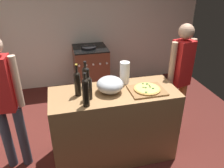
# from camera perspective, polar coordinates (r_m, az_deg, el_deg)

# --- Properties ---
(ground_plane) EXTENTS (4.40, 3.35, 0.02)m
(ground_plane) POSITION_cam_1_polar(r_m,az_deg,el_deg) (3.76, -1.02, -8.59)
(ground_plane) COLOR #511E19
(kitchen_wall_rear) EXTENTS (4.40, 0.10, 2.60)m
(kitchen_wall_rear) POSITION_cam_1_polar(r_m,az_deg,el_deg) (4.54, -5.37, 15.77)
(kitchen_wall_rear) COLOR silver
(kitchen_wall_rear) RESTS_ON ground_plane
(counter) EXTENTS (1.47, 0.60, 0.93)m
(counter) POSITION_cam_1_polar(r_m,az_deg,el_deg) (2.83, 0.49, -10.21)
(counter) COLOR #9E7247
(counter) RESTS_ON ground_plane
(cutting_board) EXTENTS (0.40, 0.32, 0.02)m
(cutting_board) POSITION_cam_1_polar(r_m,az_deg,el_deg) (2.62, 8.83, -1.61)
(cutting_board) COLOR olive
(cutting_board) RESTS_ON counter
(pizza) EXTENTS (0.30, 0.30, 0.03)m
(pizza) POSITION_cam_1_polar(r_m,az_deg,el_deg) (2.61, 8.86, -1.21)
(pizza) COLOR tan
(pizza) RESTS_ON cutting_board
(mixing_bowl) EXTENTS (0.30, 0.30, 0.19)m
(mixing_bowl) POSITION_cam_1_polar(r_m,az_deg,el_deg) (2.53, -0.50, -0.18)
(mixing_bowl) COLOR #B2B2B7
(mixing_bowl) RESTS_ON counter
(paper_towel_roll) EXTENTS (0.12, 0.12, 0.27)m
(paper_towel_roll) POSITION_cam_1_polar(r_m,az_deg,el_deg) (2.73, 3.21, 2.87)
(paper_towel_roll) COLOR white
(paper_towel_roll) RESTS_ON counter
(wine_bottle_dark) EXTENTS (0.08, 0.08, 0.32)m
(wine_bottle_dark) POSITION_cam_1_polar(r_m,az_deg,el_deg) (2.65, -6.68, 2.11)
(wine_bottle_dark) COLOR black
(wine_bottle_dark) RESTS_ON counter
(wine_bottle_clear) EXTENTS (0.08, 0.08, 0.35)m
(wine_bottle_clear) POSITION_cam_1_polar(r_m,az_deg,el_deg) (2.39, -5.97, -0.65)
(wine_bottle_clear) COLOR black
(wine_bottle_clear) RESTS_ON counter
(wine_bottle_green) EXTENTS (0.07, 0.07, 0.37)m
(wine_bottle_green) POSITION_cam_1_polar(r_m,az_deg,el_deg) (2.47, -8.71, 0.38)
(wine_bottle_green) COLOR black
(wine_bottle_green) RESTS_ON counter
(wine_bottle_amber) EXTENTS (0.07, 0.07, 0.37)m
(wine_bottle_amber) POSITION_cam_1_polar(r_m,az_deg,el_deg) (2.26, -6.67, -1.85)
(wine_bottle_amber) COLOR black
(wine_bottle_amber) RESTS_ON counter
(stove) EXTENTS (0.62, 0.64, 0.92)m
(stove) POSITION_cam_1_polar(r_m,az_deg,el_deg) (4.40, -5.35, 3.70)
(stove) COLOR brown
(stove) RESTS_ON ground_plane
(person_in_stripes) EXTENTS (0.38, 0.22, 1.63)m
(person_in_stripes) POSITION_cam_1_polar(r_m,az_deg,el_deg) (2.68, -25.35, -3.45)
(person_in_stripes) COLOR #383D4C
(person_in_stripes) RESTS_ON ground_plane
(person_in_red) EXTENTS (0.38, 0.25, 1.60)m
(person_in_red) POSITION_cam_1_polar(r_m,az_deg,el_deg) (3.13, 16.74, 2.14)
(person_in_red) COLOR #D88C4C
(person_in_red) RESTS_ON ground_plane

